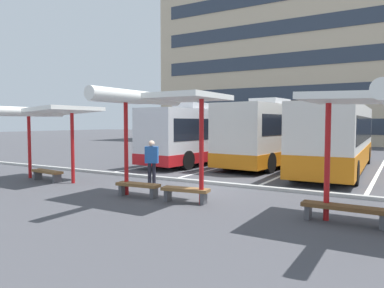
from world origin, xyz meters
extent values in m
plane|color=#47474C|center=(0.00, 0.00, 0.00)|extent=(160.00, 160.00, 0.00)
cube|color=#C6B293|center=(0.00, 36.44, 10.91)|extent=(43.49, 15.36, 21.82)
cube|color=#2D3847|center=(0.00, 28.73, 2.00)|extent=(40.01, 0.08, 1.60)
cube|color=#2D3847|center=(0.00, 28.73, 5.64)|extent=(40.01, 0.08, 1.60)
cube|color=#2D3847|center=(0.00, 28.73, 9.27)|extent=(40.01, 0.08, 1.60)
cube|color=#2D3847|center=(0.00, 28.73, 12.91)|extent=(40.01, 0.08, 1.60)
cube|color=silver|center=(-3.71, 8.03, 1.73)|extent=(3.38, 10.19, 2.92)
cube|color=red|center=(-3.71, 8.03, 0.56)|extent=(3.43, 10.24, 0.57)
cube|color=black|center=(-3.71, 8.03, 2.08)|extent=(3.33, 9.40, 1.13)
cube|color=black|center=(-3.22, 12.98, 2.09)|extent=(2.12, 0.29, 1.75)
cube|color=silver|center=(-3.84, 6.78, 3.37)|extent=(1.66, 2.33, 0.36)
cylinder|color=black|center=(-4.48, 11.52, 0.50)|extent=(0.40, 1.02, 1.00)
cylinder|color=black|center=(-2.28, 11.31, 0.50)|extent=(0.40, 1.02, 1.00)
cylinder|color=black|center=(-5.15, 4.75, 0.50)|extent=(0.40, 1.02, 1.00)
cylinder|color=black|center=(-2.95, 4.53, 0.50)|extent=(0.40, 1.02, 1.00)
cube|color=silver|center=(0.29, 9.77, 1.83)|extent=(3.56, 11.72, 3.12)
cube|color=orange|center=(0.29, 9.77, 0.62)|extent=(3.60, 11.76, 0.69)
cube|color=black|center=(0.29, 9.77, 2.33)|extent=(3.51, 10.80, 1.02)
cube|color=black|center=(0.78, 15.49, 2.21)|extent=(2.27, 0.27, 1.87)
cube|color=silver|center=(0.17, 8.33, 3.57)|extent=(1.73, 2.32, 0.36)
cylinder|color=black|center=(-0.54, 14.03, 0.50)|extent=(0.38, 1.02, 1.00)
cylinder|color=black|center=(1.84, 13.83, 0.50)|extent=(0.38, 1.02, 1.00)
cylinder|color=black|center=(-1.25, 5.72, 0.50)|extent=(0.38, 1.02, 1.00)
cylinder|color=black|center=(1.12, 5.51, 0.50)|extent=(0.38, 1.02, 1.00)
cube|color=silver|center=(3.78, 8.04, 1.77)|extent=(2.88, 11.68, 2.98)
cube|color=orange|center=(3.78, 8.04, 0.75)|extent=(2.92, 11.72, 0.95)
cube|color=black|center=(3.78, 8.04, 2.13)|extent=(2.89, 10.75, 1.15)
cube|color=black|center=(3.61, 13.82, 2.13)|extent=(2.24, 0.15, 1.79)
cube|color=silver|center=(3.82, 6.59, 3.44)|extent=(1.59, 2.24, 0.36)
cylinder|color=black|center=(2.48, 12.21, 0.50)|extent=(0.33, 1.01, 1.00)
cylinder|color=black|center=(4.83, 12.28, 0.50)|extent=(0.33, 1.01, 1.00)
cylinder|color=black|center=(2.73, 3.80, 0.50)|extent=(0.33, 1.01, 1.00)
cylinder|color=black|center=(5.07, 3.87, 0.50)|extent=(0.33, 1.01, 1.00)
cube|color=white|center=(-5.65, 8.31, 0.00)|extent=(0.16, 14.00, 0.01)
cube|color=white|center=(-1.88, 8.31, 0.00)|extent=(0.16, 14.00, 0.01)
cube|color=white|center=(1.88, 8.31, 0.00)|extent=(0.16, 14.00, 0.01)
cube|color=white|center=(5.65, 8.31, 0.00)|extent=(0.16, 14.00, 0.01)
cylinder|color=red|center=(-7.53, -1.29, 1.41)|extent=(0.14, 0.14, 2.83)
cylinder|color=red|center=(-4.80, -1.29, 1.41)|extent=(0.14, 0.14, 2.83)
cube|color=white|center=(-6.16, -1.29, 2.91)|extent=(3.74, 2.76, 0.38)
cylinder|color=white|center=(-6.16, -2.52, 2.88)|extent=(0.36, 3.73, 0.36)
cube|color=brown|center=(-6.16, -1.46, 0.40)|extent=(1.78, 0.62, 0.10)
cube|color=#4C4C51|center=(-6.88, -1.38, 0.17)|extent=(0.16, 0.35, 0.35)
cube|color=#4C4C51|center=(-5.45, -1.54, 0.17)|extent=(0.16, 0.35, 0.35)
cylinder|color=red|center=(-1.40, -1.97, 1.57)|extent=(0.14, 0.14, 3.14)
cylinder|color=red|center=(1.51, -1.97, 1.57)|extent=(0.14, 0.14, 3.14)
cube|color=white|center=(0.05, -1.97, 3.22)|extent=(3.91, 2.44, 0.18)
cylinder|color=white|center=(0.05, -3.04, 3.19)|extent=(0.36, 3.91, 0.36)
cube|color=brown|center=(-0.85, -2.04, 0.40)|extent=(1.56, 0.55, 0.10)
cube|color=#4C4C51|center=(-1.46, -2.09, 0.17)|extent=(0.15, 0.35, 0.35)
cube|color=#4C4C51|center=(-0.24, -1.99, 0.17)|extent=(0.15, 0.35, 0.35)
cube|color=brown|center=(0.95, -1.98, 0.40)|extent=(1.54, 0.62, 0.10)
cube|color=#4C4C51|center=(0.36, -2.06, 0.17)|extent=(0.16, 0.35, 0.35)
cube|color=#4C4C51|center=(1.55, -1.90, 0.17)|extent=(0.16, 0.35, 0.35)
cylinder|color=red|center=(5.07, -1.90, 1.47)|extent=(0.14, 0.14, 2.94)
cube|color=brown|center=(5.49, -2.02, 0.40)|extent=(1.99, 0.44, 0.10)
cube|color=#4C4C51|center=(4.65, -2.01, 0.17)|extent=(0.12, 0.34, 0.35)
cube|color=#4C4C51|center=(6.33, -2.03, 0.17)|extent=(0.12, 0.34, 0.35)
cube|color=#ADADA8|center=(0.00, 1.31, 0.06)|extent=(44.00, 0.24, 0.12)
cylinder|color=black|center=(-1.85, -0.09, 0.43)|extent=(0.14, 0.14, 0.87)
cylinder|color=black|center=(-1.69, -0.02, 0.43)|extent=(0.14, 0.14, 0.87)
cube|color=#2659A5|center=(-1.77, -0.05, 1.19)|extent=(0.55, 0.41, 0.65)
sphere|color=beige|center=(-1.77, -0.05, 1.64)|extent=(0.24, 0.24, 0.24)
camera|label=1|loc=(6.73, -11.39, 2.47)|focal=33.99mm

